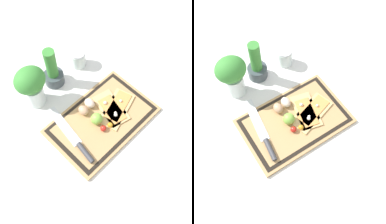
# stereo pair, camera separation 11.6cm
# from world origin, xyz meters

# --- Properties ---
(ground_plane) EXTENTS (6.00, 6.00, 0.00)m
(ground_plane) POSITION_xyz_m (0.00, 0.00, 0.00)
(ground_plane) COLOR silver
(cutting_board) EXTENTS (0.47, 0.30, 0.02)m
(cutting_board) POSITION_xyz_m (0.00, 0.00, 0.01)
(cutting_board) COLOR tan
(cutting_board) RESTS_ON ground_plane
(pizza_slice_near) EXTENTS (0.22, 0.15, 0.02)m
(pizza_slice_near) POSITION_xyz_m (0.09, -0.01, 0.02)
(pizza_slice_near) COLOR tan
(pizza_slice_near) RESTS_ON cutting_board
(pizza_slice_far) EXTENTS (0.13, 0.20, 0.02)m
(pizza_slice_far) POSITION_xyz_m (0.07, 0.01, 0.02)
(pizza_slice_far) COLOR tan
(pizza_slice_far) RESTS_ON cutting_board
(knife) EXTENTS (0.07, 0.32, 0.02)m
(knife) POSITION_xyz_m (-0.16, -0.01, 0.03)
(knife) COLOR silver
(knife) RESTS_ON cutting_board
(egg_brown) EXTENTS (0.04, 0.05, 0.04)m
(egg_brown) POSITION_xyz_m (-0.03, 0.08, 0.04)
(egg_brown) COLOR tan
(egg_brown) RESTS_ON cutting_board
(egg_pink) EXTENTS (0.04, 0.05, 0.04)m
(egg_pink) POSITION_xyz_m (0.01, 0.09, 0.04)
(egg_pink) COLOR beige
(egg_pink) RESTS_ON cutting_board
(lime) EXTENTS (0.05, 0.05, 0.05)m
(lime) POSITION_xyz_m (-0.02, 0.01, 0.04)
(lime) COLOR #7FB742
(lime) RESTS_ON cutting_board
(cherry_tomato_red) EXTENTS (0.03, 0.03, 0.03)m
(cherry_tomato_red) POSITION_xyz_m (-0.03, -0.04, 0.03)
(cherry_tomato_red) COLOR red
(cherry_tomato_red) RESTS_ON cutting_board
(cherry_tomato_yellow) EXTENTS (0.02, 0.02, 0.02)m
(cherry_tomato_yellow) POSITION_xyz_m (-0.00, -0.05, 0.03)
(cherry_tomato_yellow) COLOR orange
(cherry_tomato_yellow) RESTS_ON cutting_board
(herb_pot) EXTENTS (0.10, 0.10, 0.21)m
(herb_pot) POSITION_xyz_m (-0.01, 0.31, 0.07)
(herb_pot) COLOR #3D474C
(herb_pot) RESTS_ON ground_plane
(sauce_jar) EXTENTS (0.07, 0.07, 0.09)m
(sauce_jar) POSITION_xyz_m (0.15, 0.31, 0.04)
(sauce_jar) COLOR silver
(sauce_jar) RESTS_ON ground_plane
(herb_glass) EXTENTS (0.14, 0.12, 0.22)m
(herb_glass) POSITION_xyz_m (-0.14, 0.29, 0.13)
(herb_glass) COLOR silver
(herb_glass) RESTS_ON ground_plane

